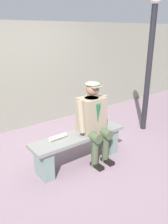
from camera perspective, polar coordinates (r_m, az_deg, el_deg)
The scene contains 6 objects.
ground_plane at distance 3.73m, azimuth -1.22°, elevation -12.52°, with size 30.00×30.00×0.00m, color gray.
bench at distance 3.57m, azimuth -1.26°, elevation -8.19°, with size 1.57×0.40×0.49m.
seated_man at distance 3.50m, azimuth 2.41°, elevation -1.69°, with size 0.56×0.56×1.29m.
rolled_magazine at distance 3.36m, azimuth -6.62°, elevation -6.31°, with size 0.07×0.07×0.29m, color beige.
stadium_wall at distance 4.96m, azimuth -14.93°, elevation 8.75°, with size 12.00×0.24×2.19m, color gray.
lamp_post at distance 4.67m, azimuth 16.43°, elevation 13.93°, with size 0.22×0.22×2.66m.
Camera 1 is at (1.84, 2.55, 2.01)m, focal length 36.09 mm.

